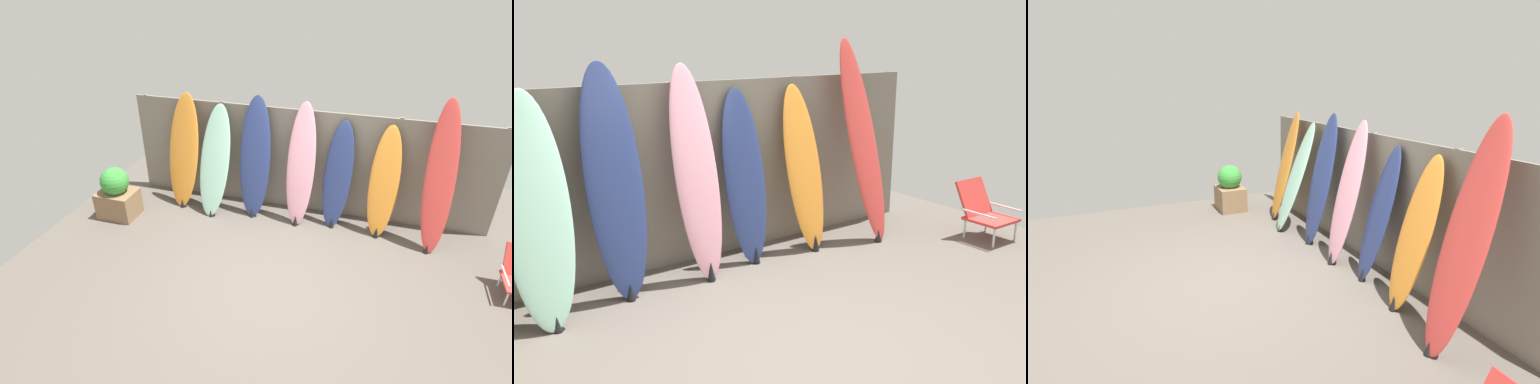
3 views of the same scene
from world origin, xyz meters
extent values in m
plane|color=#5B544C|center=(0.00, 0.00, 0.00)|extent=(7.68, 7.68, 0.00)
cube|color=gray|center=(0.00, 2.00, 0.90)|extent=(6.08, 0.04, 1.80)
cylinder|color=#6C655B|center=(-2.88, 2.04, 0.90)|extent=(0.10, 0.10, 1.80)
cylinder|color=#6C655B|center=(-1.44, 2.04, 0.90)|extent=(0.10, 0.10, 1.80)
cylinder|color=#6C655B|center=(0.00, 2.04, 0.90)|extent=(0.10, 0.10, 1.80)
cylinder|color=#6C655B|center=(1.44, 2.04, 0.90)|extent=(0.10, 0.10, 1.80)
cylinder|color=#6C655B|center=(2.88, 2.04, 0.90)|extent=(0.10, 0.10, 1.80)
ellipsoid|color=orange|center=(-2.03, 1.63, 0.99)|extent=(0.64, 0.62, 1.97)
cone|color=black|center=(-2.03, 1.39, 0.08)|extent=(0.08, 0.08, 0.15)
ellipsoid|color=#9ED6BC|center=(-1.42, 1.55, 0.92)|extent=(0.59, 0.74, 1.84)
cone|color=black|center=(-1.42, 1.25, 0.07)|extent=(0.08, 0.08, 0.12)
ellipsoid|color=navy|center=(-0.75, 1.65, 1.01)|extent=(0.53, 0.51, 2.03)
cone|color=black|center=(-0.75, 1.44, 0.08)|extent=(0.08, 0.08, 0.14)
ellipsoid|color=pink|center=(0.02, 1.63, 1.00)|extent=(0.46, 0.56, 1.99)
cone|color=black|center=(0.02, 1.40, 0.10)|extent=(0.08, 0.08, 0.18)
ellipsoid|color=navy|center=(0.61, 1.72, 0.87)|extent=(0.49, 0.52, 1.73)
cone|color=black|center=(0.61, 1.52, 0.09)|extent=(0.08, 0.08, 0.16)
ellipsoid|color=orange|center=(1.32, 1.66, 0.87)|extent=(0.44, 0.53, 1.74)
cone|color=black|center=(1.32, 1.44, 0.09)|extent=(0.08, 0.08, 0.17)
ellipsoid|color=#D13D38|center=(2.07, 1.55, 1.11)|extent=(0.51, 0.77, 2.22)
cone|color=black|center=(2.07, 1.25, 0.08)|extent=(0.08, 0.08, 0.13)
cylinder|color=silver|center=(2.96, 0.39, 0.11)|extent=(0.02, 0.02, 0.22)
cylinder|color=silver|center=(2.96, 0.77, 0.11)|extent=(0.02, 0.02, 0.22)
cylinder|color=silver|center=(2.92, 0.58, 0.34)|extent=(0.02, 0.44, 0.02)
cube|color=#846647|center=(-2.95, 0.85, 0.23)|extent=(0.62, 0.50, 0.46)
sphere|color=green|center=(-2.95, 0.85, 0.66)|extent=(0.47, 0.47, 0.47)
camera|label=1|loc=(0.99, -4.08, 3.79)|focal=28.00mm
camera|label=2|loc=(-2.39, -2.94, 2.20)|focal=40.00mm
camera|label=3|loc=(4.43, -1.28, 2.47)|focal=28.00mm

